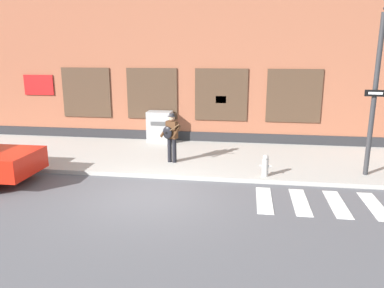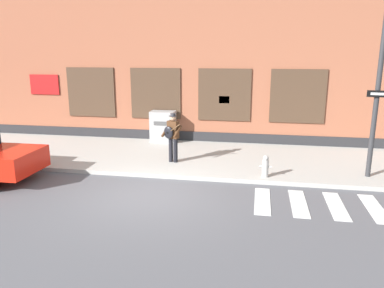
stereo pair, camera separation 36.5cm
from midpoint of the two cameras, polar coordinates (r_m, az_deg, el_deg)
The scene contains 7 objects.
ground_plane at distance 10.70m, azimuth -5.60°, elevation -7.87°, with size 160.00×160.00×0.00m, color #56565B.
sidewalk at distance 14.25m, azimuth -1.39°, elevation -1.92°, with size 28.00×4.78×0.14m.
building_backdrop at distance 18.03m, azimuth 1.40°, elevation 12.17°, with size 28.00×4.06×6.83m.
crosswalk at distance 10.87m, azimuth 24.51°, elevation -8.74°, with size 5.20×1.90×0.01m.
busker at distance 13.06m, azimuth -2.22°, elevation 1.41°, with size 0.72×0.67×1.74m.
utility_box at distance 16.15m, azimuth -3.80°, elevation 2.65°, with size 1.04×0.66×1.34m.
fire_hydrant at distance 11.91m, azimuth 11.98°, elevation -3.34°, with size 0.38×0.20×0.70m.
Camera 2 is at (2.95, -9.51, 3.96)m, focal length 35.00 mm.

